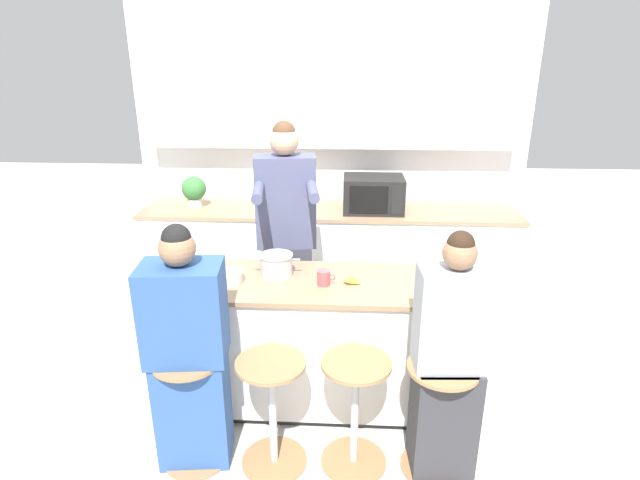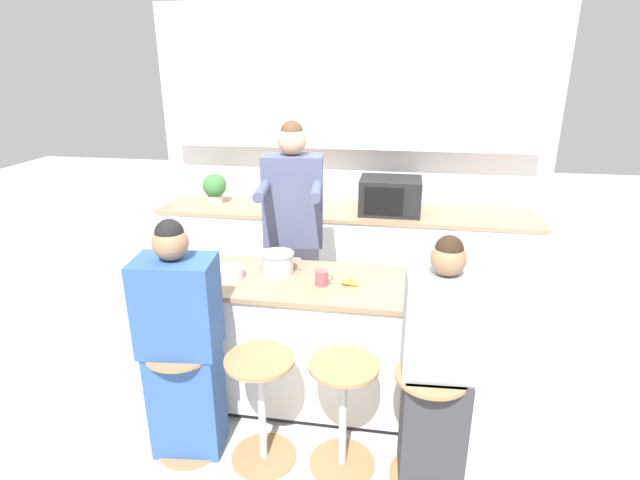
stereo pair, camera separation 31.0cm
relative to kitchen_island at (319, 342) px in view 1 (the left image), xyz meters
The scene contains 18 objects.
ground_plane 0.46m from the kitchen_island, ahead, with size 16.00×16.00×0.00m, color beige.
wall_back 2.10m from the kitchen_island, 90.00° to the left, with size 3.62×0.22×2.70m.
back_counter 1.48m from the kitchen_island, 90.00° to the left, with size 3.36×0.66×0.94m.
kitchen_island is the anchor object (origin of this frame).
bar_stool_leftmost 0.90m from the kitchen_island, 140.62° to the right, with size 0.39×0.39×0.68m.
bar_stool_center_left 0.62m from the kitchen_island, 111.89° to the right, with size 0.39×0.39×0.68m.
bar_stool_center_right 0.60m from the kitchen_island, 67.19° to the right, with size 0.39×0.39×0.68m.
bar_stool_rightmost 0.90m from the kitchen_island, 39.38° to the right, with size 0.39×0.39×0.68m.
person_cooking 0.74m from the kitchen_island, 117.47° to the left, with size 0.49×0.63×1.83m.
person_wrapped_blanket 0.91m from the kitchen_island, 141.46° to the right, with size 0.45×0.33×1.44m.
person_seated_near 0.93m from the kitchen_island, 37.25° to the right, with size 0.39×0.28×1.43m.
cooking_pot 0.59m from the kitchen_island, 163.68° to the left, with size 0.30×0.21×0.14m.
fruit_bowl 0.75m from the kitchen_island, behind, with size 0.19×0.19×0.07m.
coffee_cup_near 0.84m from the kitchen_island, ahead, with size 0.11×0.07×0.08m.
coffee_cup_far 0.49m from the kitchen_island, 61.14° to the right, with size 0.11×0.08×0.09m.
banana_bunch 0.51m from the kitchen_island, ahead, with size 0.13×0.09×0.04m.
microwave 1.62m from the kitchen_island, 74.72° to the left, with size 0.53×0.40×0.31m.
potted_plant 2.02m from the kitchen_island, 129.62° to the left, with size 0.22×0.22×0.28m.
Camera 1 is at (0.16, -2.85, 2.21)m, focal length 28.00 mm.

